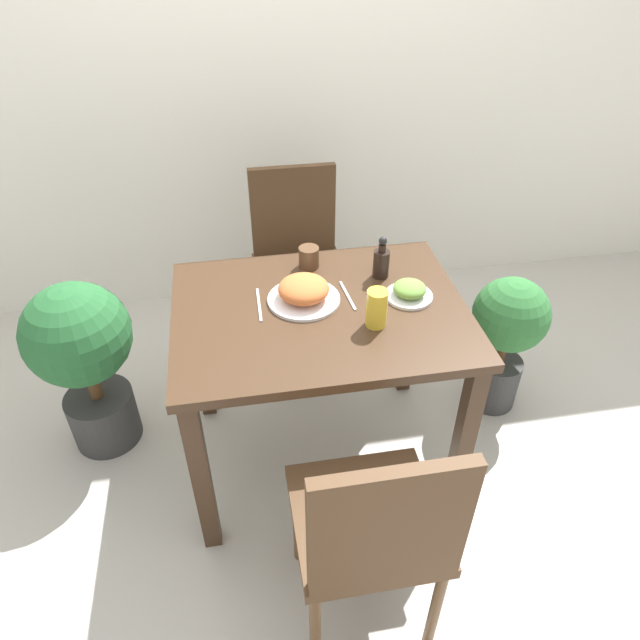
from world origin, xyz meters
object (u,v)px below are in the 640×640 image
(side_plate, at_px, (409,291))
(juice_glass, at_px, (377,308))
(chair_near, at_px, (374,529))
(sauce_bottle, at_px, (381,262))
(potted_plant_left, at_px, (83,354))
(chair_far, at_px, (297,255))
(drink_cup, at_px, (309,257))
(potted_plant_right, at_px, (506,333))
(food_plate, at_px, (304,291))

(side_plate, relative_size, juice_glass, 1.26)
(chair_near, xyz_separation_m, side_plate, (0.30, 0.72, 0.26))
(sauce_bottle, xyz_separation_m, potted_plant_left, (-1.15, 0.09, -0.35))
(chair_far, height_order, side_plate, chair_far)
(drink_cup, bearing_deg, side_plate, -39.77)
(chair_far, distance_m, drink_cup, 0.55)
(potted_plant_right, bearing_deg, juice_glass, -156.64)
(chair_near, xyz_separation_m, food_plate, (-0.07, 0.77, 0.27))
(chair_far, height_order, food_plate, chair_far)
(juice_glass, distance_m, potted_plant_right, 0.84)
(chair_near, xyz_separation_m, potted_plant_right, (0.81, 0.88, -0.12))
(food_plate, distance_m, potted_plant_right, 0.98)
(potted_plant_left, bearing_deg, sauce_bottle, -4.41)
(chair_far, bearing_deg, potted_plant_left, -151.30)
(food_plate, distance_m, juice_glass, 0.28)
(side_plate, bearing_deg, potted_plant_left, 168.84)
(food_plate, bearing_deg, potted_plant_right, 7.36)
(food_plate, xyz_separation_m, side_plate, (0.37, -0.04, -0.01))
(chair_far, distance_m, sauce_bottle, 0.70)
(chair_near, bearing_deg, juice_glass, -103.47)
(food_plate, xyz_separation_m, drink_cup, (0.05, 0.22, 0.00))
(side_plate, xyz_separation_m, sauce_bottle, (-0.06, 0.15, 0.04))
(food_plate, relative_size, side_plate, 1.52)
(juice_glass, bearing_deg, drink_cup, 112.24)
(drink_cup, xyz_separation_m, potted_plant_left, (-0.90, -0.02, -0.33))
(chair_near, relative_size, juice_glass, 6.93)
(chair_near, distance_m, drink_cup, 1.02)
(chair_near, relative_size, chair_far, 1.00)
(chair_far, relative_size, potted_plant_left, 1.19)
(chair_far, relative_size, drink_cup, 11.28)
(drink_cup, distance_m, potted_plant_left, 0.95)
(side_plate, distance_m, potted_plant_right, 0.66)
(chair_far, height_order, sauce_bottle, sauce_bottle)
(drink_cup, bearing_deg, sauce_bottle, -24.05)
(chair_near, bearing_deg, side_plate, -112.28)
(potted_plant_left, relative_size, potted_plant_right, 1.17)
(chair_near, relative_size, potted_plant_right, 1.40)
(chair_near, xyz_separation_m, chair_far, (-0.00, 1.46, 0.00))
(sauce_bottle, height_order, potted_plant_right, sauce_bottle)
(chair_far, bearing_deg, potted_plant_right, -35.44)
(juice_glass, xyz_separation_m, potted_plant_left, (-1.06, 0.37, -0.36))
(juice_glass, relative_size, potted_plant_right, 0.20)
(food_plate, bearing_deg, sauce_bottle, 19.32)
(juice_glass, relative_size, sauce_bottle, 0.80)
(chair_far, bearing_deg, side_plate, -67.96)
(sauce_bottle, bearing_deg, juice_glass, -107.69)
(sauce_bottle, distance_m, potted_plant_right, 0.72)
(chair_far, height_order, drink_cup, chair_far)
(juice_glass, distance_m, sauce_bottle, 0.30)
(food_plate, xyz_separation_m, juice_glass, (0.21, -0.18, 0.03))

